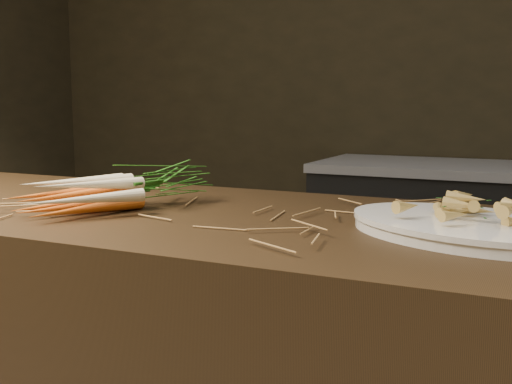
% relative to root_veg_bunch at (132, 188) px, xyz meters
% --- Properties ---
extents(straw_bedding, '(1.40, 0.60, 0.02)m').
position_rel_root_veg_bunch_xyz_m(straw_bedding, '(0.38, 0.02, -0.03)').
color(straw_bedding, olive).
rests_on(straw_bedding, main_counter).
extents(root_veg_bunch, '(0.29, 0.48, 0.09)m').
position_rel_root_veg_bunch_xyz_m(root_veg_bunch, '(0.00, 0.00, 0.00)').
color(root_veg_bunch, '#E75118').
rests_on(root_veg_bunch, main_counter).
extents(serving_platter, '(0.50, 0.43, 0.02)m').
position_rel_root_veg_bunch_xyz_m(serving_platter, '(0.68, 0.01, -0.03)').
color(serving_platter, white).
rests_on(serving_platter, main_counter).
extents(roasted_veg_heap, '(0.25, 0.22, 0.05)m').
position_rel_root_veg_bunch_xyz_m(roasted_veg_heap, '(0.68, 0.01, 0.00)').
color(roasted_veg_heap, gold).
rests_on(roasted_veg_heap, serving_platter).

